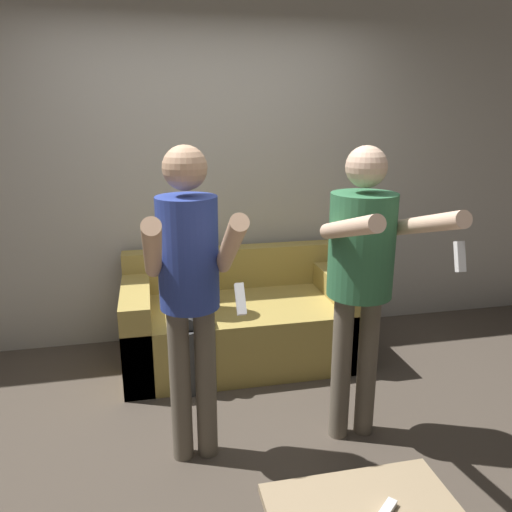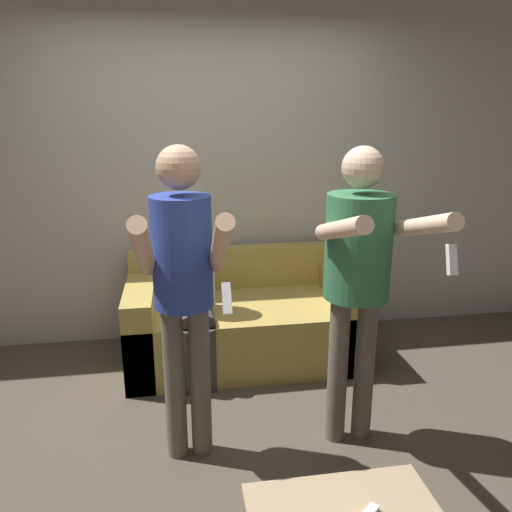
{
  "view_description": "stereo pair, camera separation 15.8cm",
  "coord_description": "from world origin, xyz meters",
  "px_view_note": "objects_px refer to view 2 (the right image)",
  "views": [
    {
      "loc": [
        -0.43,
        -2.31,
        1.8
      ],
      "look_at": [
        0.19,
        0.56,
        0.96
      ],
      "focal_mm": 35.0,
      "sensor_mm": 36.0,
      "label": 1
    },
    {
      "loc": [
        -0.27,
        -2.34,
        1.8
      ],
      "look_at": [
        0.19,
        0.56,
        0.96
      ],
      "focal_mm": 35.0,
      "sensor_mm": 36.0,
      "label": 2
    }
  ],
  "objects_px": {
    "person_seated": "(195,287)",
    "person_standing_right": "(359,265)",
    "person_standing_left": "(183,276)",
    "couch": "(244,321)"
  },
  "relations": [
    {
      "from": "couch",
      "to": "person_standing_right",
      "type": "distance_m",
      "value": 1.42
    },
    {
      "from": "person_standing_left",
      "to": "person_seated",
      "type": "distance_m",
      "value": 0.98
    },
    {
      "from": "person_standing_left",
      "to": "person_standing_right",
      "type": "distance_m",
      "value": 0.9
    },
    {
      "from": "couch",
      "to": "person_seated",
      "type": "relative_size",
      "value": 1.45
    },
    {
      "from": "couch",
      "to": "person_standing_right",
      "type": "relative_size",
      "value": 1.04
    },
    {
      "from": "person_standing_right",
      "to": "person_standing_left",
      "type": "bearing_deg",
      "value": -179.96
    },
    {
      "from": "person_seated",
      "to": "person_standing_right",
      "type": "bearing_deg",
      "value": -47.51
    },
    {
      "from": "person_standing_left",
      "to": "person_standing_right",
      "type": "relative_size",
      "value": 1.01
    },
    {
      "from": "person_standing_left",
      "to": "person_seated",
      "type": "xyz_separation_m",
      "value": [
        0.08,
        0.9,
        -0.38
      ]
    },
    {
      "from": "couch",
      "to": "person_standing_left",
      "type": "distance_m",
      "value": 1.41
    }
  ]
}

